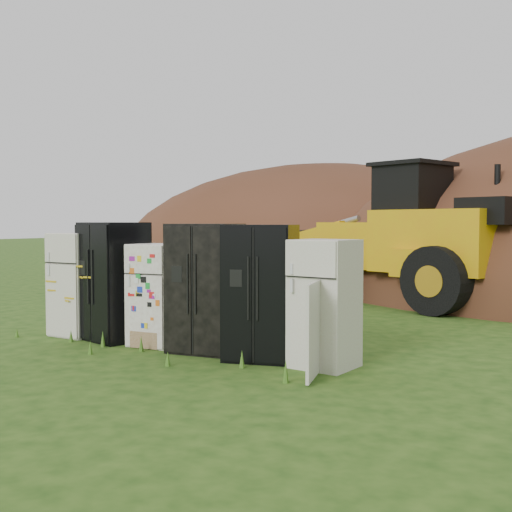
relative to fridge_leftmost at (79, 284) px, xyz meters
The scene contains 10 objects.
ground 2.57m from the fridge_leftmost, ahead, with size 120.00×120.00×0.00m, color #214412.
fridge_leftmost is the anchor object (origin of this frame).
fridge_black_side 0.85m from the fridge_leftmost, ahead, with size 1.03×0.82×1.98m, color black, non-canonical shape.
fridge_sticker 1.76m from the fridge_leftmost, ahead, with size 0.73×0.67×1.64m, color white, non-canonical shape.
fridge_dark_mid 2.73m from the fridge_leftmost, ahead, with size 1.00×0.82×1.96m, color black, non-canonical shape.
fridge_black_right 3.74m from the fridge_leftmost, ahead, with size 0.97×0.81×1.95m, color black, non-canonical shape.
fridge_open_door 4.75m from the fridge_leftmost, ahead, with size 0.79×0.73×1.75m, color silver, non-canonical shape.
wheel_loader 7.99m from the fridge_leftmost, 69.15° to the left, with size 7.05×2.86×3.41m, color #CD8C0D, non-canonical shape.
dirt_mound_left 15.10m from the fridge_leftmost, 99.90° to the left, with size 17.64×13.23×8.51m, color #482817.
dirt_mound_back 18.82m from the fridge_leftmost, 82.88° to the left, with size 15.45×10.30×4.93m, color #482817.
Camera 1 is at (6.07, -7.92, 1.98)m, focal length 45.00 mm.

